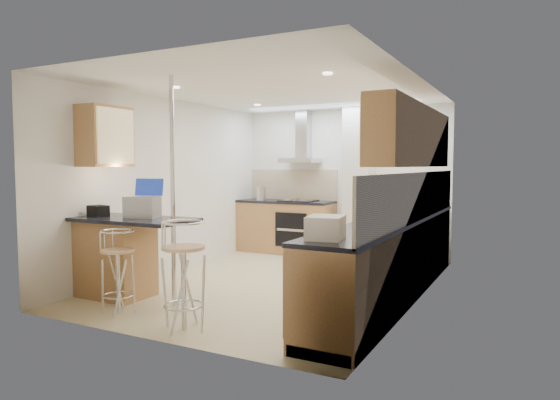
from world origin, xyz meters
The scene contains 16 objects.
ground centered at (0.00, 0.00, 0.00)m, with size 4.80×4.80×0.00m, color #CBBA87.
room_shell centered at (0.32, 0.38, 1.54)m, with size 3.64×4.84×2.51m.
right_counter centered at (1.50, 0.00, 0.46)m, with size 0.63×4.40×0.92m.
back_counter centered at (-0.95, 2.10, 0.46)m, with size 1.70×0.63×0.92m.
peninsula centered at (-1.12, -1.45, 0.48)m, with size 1.47×0.72×0.94m.
microwave centered at (1.56, -0.09, 1.07)m, with size 0.53×0.36×0.29m, color white.
laptop centered at (-1.04, -1.37, 1.06)m, with size 0.36×0.27×0.25m, color #A0A1A8.
bag centered at (-1.61, -1.50, 1.00)m, with size 0.23×0.17×0.13m, color black.
bar_stool_near centered at (-0.84, -1.96, 0.44)m, with size 0.36×0.36×0.88m, color tan, non-canonical shape.
bar_stool_end centered at (0.08, -2.05, 0.52)m, with size 0.42×0.42×1.03m, color tan, non-canonical shape.
jar_a centered at (1.68, 1.02, 1.01)m, with size 0.12×0.12×0.19m, color silver.
jar_b centered at (1.60, 1.30, 1.00)m, with size 0.11×0.11×0.16m, color silver.
jar_c centered at (1.65, -0.87, 1.03)m, with size 0.14×0.14×0.22m, color #BDBC97.
jar_d centered at (1.56, -0.94, 1.00)m, with size 0.10×0.10×0.15m, color white.
bread_bin centered at (1.41, -1.83, 1.02)m, with size 0.29×0.37×0.19m, color silver.
kettle centered at (-1.36, 1.95, 1.04)m, with size 0.16×0.16×0.23m, color #B9BCBE.
Camera 1 is at (2.99, -5.70, 1.54)m, focal length 32.00 mm.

